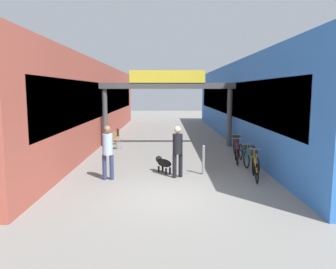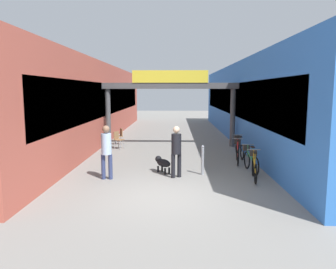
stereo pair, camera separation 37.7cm
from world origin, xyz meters
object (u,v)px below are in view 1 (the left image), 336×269
Objects in this scene: bicycle_black_farthest at (237,147)px; bollard_post_metal at (203,160)px; cafe_chair_wood_nearer at (115,139)px; cafe_chair_wood_farther at (116,135)px; bicycle_red_third at (236,152)px; bicycle_green_second at (250,159)px; pedestrian_with_dog at (178,148)px; bicycle_orange_nearest at (255,166)px; dog_on_leash at (163,163)px; pedestrian_companion at (108,149)px.

bollard_post_metal is (-1.92, -3.25, 0.10)m from bicycle_black_farthest.
cafe_chair_wood_nearer is 1.37m from cafe_chair_wood_farther.
bollard_post_metal is at bearing -58.17° from cafe_chair_wood_farther.
bicycle_red_third is 0.99× the size of bicycle_black_farthest.
bicycle_green_second is 1.90× the size of cafe_chair_wood_farther.
pedestrian_with_dog is 6.38m from cafe_chair_wood_nearer.
bicycle_orange_nearest is 0.99× the size of bicycle_green_second.
bicycle_orange_nearest is at bearing -96.01° from bicycle_green_second.
bicycle_red_third is at bearing -38.43° from cafe_chair_wood_farther.
bicycle_green_second is 1.90× the size of cafe_chair_wood_nearer.
bicycle_black_farthest is at bearing 41.50° from dog_on_leash.
bicycle_green_second is at bearing 13.33° from pedestrian_companion.
pedestrian_with_dog is at bearing 6.48° from pedestrian_companion.
dog_on_leash is at bearing 126.93° from pedestrian_with_dog.
bollard_post_metal is at bearing -120.65° from bicycle_black_farthest.
pedestrian_with_dog is at bearing -61.84° from cafe_chair_wood_nearer.
bicycle_green_second is 1.01× the size of bicycle_red_third.
bicycle_black_farthest is at bearing 87.68° from bicycle_green_second.
dog_on_leash is 0.88× the size of cafe_chair_wood_farther.
pedestrian_with_dog reaches higher than bicycle_green_second.
cafe_chair_wood_farther is (-3.14, 6.97, -0.49)m from pedestrian_with_dog.
dog_on_leash is at bearing -175.14° from bicycle_green_second.
bicycle_black_farthest is at bearing 36.86° from pedestrian_companion.
pedestrian_with_dog reaches higher than bollard_post_metal.
bicycle_red_third is (3.06, 1.78, 0.07)m from dog_on_leash.
bicycle_green_second is 1.00× the size of bicycle_black_farthest.
bicycle_green_second is 2.70m from bicycle_black_farthest.
bollard_post_metal is (-1.62, -2.05, 0.10)m from bicycle_red_third.
bicycle_green_second is at bearing 18.90° from pedestrian_with_dog.
bollard_post_metal is at bearing 162.07° from bicycle_orange_nearest.
bicycle_black_farthest is 1.90× the size of cafe_chair_wood_farther.
bicycle_green_second and bicycle_black_farthest have the same top height.
pedestrian_companion is at bearing -151.09° from bicycle_red_third.
dog_on_leash is 0.47× the size of bicycle_orange_nearest.
bollard_post_metal is (1.44, -0.27, 0.17)m from dog_on_leash.
bicycle_red_third and bicycle_black_farthest have the same top height.
bicycle_orange_nearest is at bearing -50.95° from cafe_chair_wood_farther.
pedestrian_with_dog is at bearing -157.23° from bollard_post_metal.
bicycle_orange_nearest is at bearing -14.68° from dog_on_leash.
cafe_chair_wood_nearer reaches higher than dog_on_leash.
bicycle_orange_nearest is 8.06m from cafe_chair_wood_nearer.
cafe_chair_wood_farther is (-0.80, 7.24, -0.52)m from pedestrian_companion.
bicycle_black_farthest is (5.21, 3.91, -0.62)m from pedestrian_companion.
bicycle_green_second is (2.75, 0.94, -0.59)m from pedestrian_with_dog.
pedestrian_with_dog is 4.67m from bicycle_black_farthest.
pedestrian_companion reaches higher than bicycle_black_farthest.
bollard_post_metal reaches higher than cafe_chair_wood_nearer.
bollard_post_metal is 7.74m from cafe_chair_wood_farther.
bicycle_orange_nearest is at bearing -45.63° from cafe_chair_wood_nearer.
bicycle_orange_nearest is at bearing -17.93° from bollard_post_metal.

